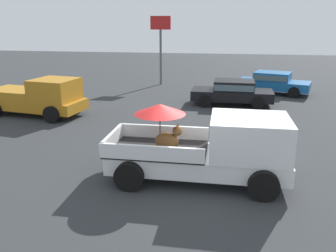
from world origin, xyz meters
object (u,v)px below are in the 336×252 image
parked_sedan_near (233,91)px  pickup_truck_red (38,97)px  pickup_truck_main (213,148)px  parked_sedan_far (273,82)px  motel_sign (161,37)px

parked_sedan_near → pickup_truck_red: bearing=23.5°
pickup_truck_main → parked_sedan_far: 13.48m
parked_sedan_near → parked_sedan_far: 4.34m
parked_sedan_far → motel_sign: size_ratio=0.99×
pickup_truck_red → parked_sedan_near: (9.24, 3.70, -0.13)m
pickup_truck_main → parked_sedan_far: pickup_truck_main is taller
parked_sedan_far → motel_sign: motel_sign is taller
parked_sedan_far → motel_sign: (-7.51, 2.03, 2.59)m
parked_sedan_far → pickup_truck_main: bearing=-86.7°
pickup_truck_main → parked_sedan_far: (3.25, 13.08, -0.24)m
pickup_truck_main → motel_sign: 15.87m
pickup_truck_red → parked_sedan_far: (11.78, 7.23, -0.13)m
pickup_truck_red → parked_sedan_near: 9.96m
pickup_truck_main → parked_sedan_near: 9.59m
parked_sedan_far → motel_sign: bearing=-177.9°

